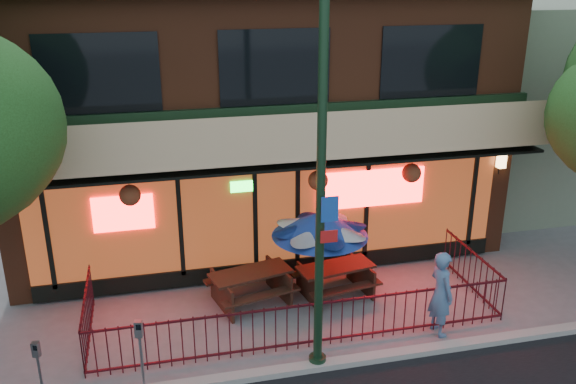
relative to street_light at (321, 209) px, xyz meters
name	(u,v)px	position (x,y,z in m)	size (l,w,h in m)	color
ground	(312,353)	(0.00, 0.40, -3.15)	(80.00, 80.00, 0.00)	gray
curb	(319,366)	(0.00, -0.10, -3.09)	(80.00, 0.25, 0.12)	#999993
restaurant_building	(245,78)	(0.00, 7.51, 0.98)	(12.96, 9.49, 8.05)	brown
neighbor_building	(518,99)	(9.00, 8.10, -0.15)	(6.00, 7.00, 6.00)	slate
patio_fence	(305,311)	(0.00, 0.91, -2.52)	(8.44, 2.62, 1.00)	#400D16
street_light	(321,209)	(0.00, 0.00, 0.00)	(0.43, 0.32, 7.00)	#16321D
picnic_table_left	(251,282)	(-0.80, 2.55, -2.65)	(2.03, 1.73, 0.75)	#3B2015
picnic_table_right	(335,276)	(1.11, 2.43, -2.67)	(1.90, 1.58, 0.73)	#3A1D14
patio_umbrella	(320,224)	(0.60, 2.02, -1.17)	(2.03, 2.03, 2.32)	gray
pedestrian	(441,293)	(2.68, 0.50, -2.25)	(0.66, 0.43, 1.80)	#4C6F98
parking_meter_near	(140,345)	(-3.16, -0.08, -2.16)	(0.15, 0.14, 1.47)	#94979C
parking_meter_far	(38,364)	(-4.80, -0.08, -2.26)	(0.14, 0.13, 1.31)	gray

